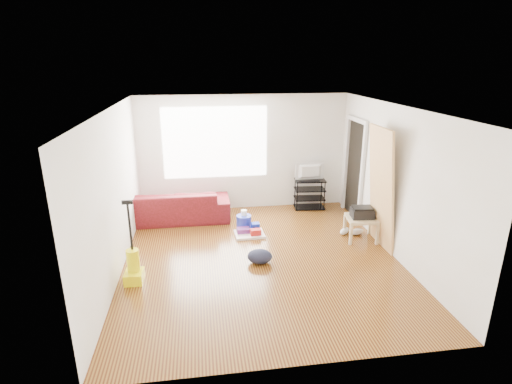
{
  "coord_description": "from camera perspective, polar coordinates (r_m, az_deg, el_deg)",
  "views": [
    {
      "loc": [
        -0.95,
        -5.93,
        3.19
      ],
      "look_at": [
        0.0,
        0.6,
        0.99
      ],
      "focal_mm": 28.0,
      "sensor_mm": 36.0,
      "label": 1
    }
  ],
  "objects": [
    {
      "name": "sofa",
      "position": [
        8.52,
        -11.25,
        -3.91
      ],
      "size": [
        2.2,
        0.86,
        0.64
      ],
      "primitive_type": "imported",
      "rotation": [
        0.0,
        0.0,
        3.14
      ],
      "color": "#380F0B",
      "rests_on": "ground"
    },
    {
      "name": "sneakers",
      "position": [
        7.87,
        13.36,
        -5.5
      ],
      "size": [
        0.52,
        0.29,
        0.12
      ],
      "rotation": [
        0.0,
        0.0,
        0.32
      ],
      "color": "silver",
      "rests_on": "ground"
    },
    {
      "name": "backpack",
      "position": [
        6.69,
        0.54,
        -10.04
      ],
      "size": [
        0.47,
        0.4,
        0.23
      ],
      "primitive_type": "ellipsoid",
      "rotation": [
        0.0,
        0.0,
        -0.2
      ],
      "color": "black",
      "rests_on": "ground"
    },
    {
      "name": "bucket",
      "position": [
        7.91,
        -1.74,
        -5.34
      ],
      "size": [
        0.36,
        0.36,
        0.29
      ],
      "primitive_type": "cylinder",
      "rotation": [
        0.0,
        0.0,
        0.26
      ],
      "color": "#2230B8",
      "rests_on": "ground"
    },
    {
      "name": "cleaning_tray",
      "position": [
        7.64,
        -0.86,
        -5.73
      ],
      "size": [
        0.57,
        0.46,
        0.2
      ],
      "rotation": [
        0.0,
        0.0,
        0.05
      ],
      "color": "white",
      "rests_on": "ground"
    },
    {
      "name": "tv",
      "position": [
        8.81,
        7.79,
        2.89
      ],
      "size": [
        0.64,
        0.08,
        0.37
      ],
      "primitive_type": "imported",
      "rotation": [
        0.0,
        0.0,
        3.14
      ],
      "color": "black",
      "rests_on": "tv_stand"
    },
    {
      "name": "tv_stand",
      "position": [
        8.96,
        7.65,
        -0.25
      ],
      "size": [
        0.69,
        0.43,
        0.67
      ],
      "rotation": [
        0.0,
        0.0,
        -0.08
      ],
      "color": "black",
      "rests_on": "ground"
    },
    {
      "name": "side_table",
      "position": [
        7.61,
        14.82,
        -4.01
      ],
      "size": [
        0.59,
        0.59,
        0.43
      ],
      "rotation": [
        0.0,
        0.0,
        -0.13
      ],
      "color": "tan",
      "rests_on": "ground"
    },
    {
      "name": "vacuum",
      "position": [
        6.34,
        -17.09,
        -10.21
      ],
      "size": [
        0.28,
        0.31,
        1.28
      ],
      "rotation": [
        0.0,
        0.0,
        -0.03
      ],
      "color": "#EEE406",
      "rests_on": "ground"
    },
    {
      "name": "printer",
      "position": [
        7.55,
        14.93,
        -2.83
      ],
      "size": [
        0.42,
        0.34,
        0.2
      ],
      "rotation": [
        0.0,
        0.0,
        -0.11
      ],
      "color": "black",
      "rests_on": "side_table"
    },
    {
      "name": "room",
      "position": [
        6.46,
        1.19,
        1.01
      ],
      "size": [
        4.51,
        5.01,
        2.51
      ],
      "color": "#3F190B",
      "rests_on": "ground"
    },
    {
      "name": "toilet_paper",
      "position": [
        7.85,
        -1.72,
        -3.96
      ],
      "size": [
        0.11,
        0.11,
        0.1
      ],
      "primitive_type": "cylinder",
      "color": "white",
      "rests_on": "bucket"
    },
    {
      "name": "door_panel",
      "position": [
        7.58,
        16.71,
        -7.27
      ],
      "size": [
        0.27,
        0.86,
        2.14
      ],
      "primitive_type": "cube",
      "rotation": [
        0.0,
        -0.1,
        0.0
      ],
      "color": "tan",
      "rests_on": "ground"
    }
  ]
}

